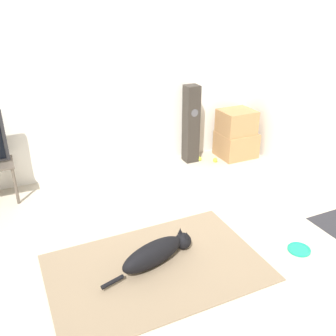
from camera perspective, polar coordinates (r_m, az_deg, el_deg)
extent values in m
plane|color=#BCB29E|center=(3.57, -4.08, -14.22)|extent=(12.00, 12.00, 0.00)
cube|color=silver|center=(4.89, -13.74, 12.87)|extent=(8.00, 0.06, 2.55)
cube|color=#847056|center=(3.50, -1.78, -14.91)|extent=(1.91, 1.24, 0.01)
ellipsoid|color=black|center=(3.45, -2.34, -13.01)|extent=(0.68, 0.37, 0.23)
sphere|color=black|center=(3.67, 2.29, -11.04)|extent=(0.16, 0.16, 0.16)
cone|color=black|center=(3.64, 1.88, -9.59)|extent=(0.05, 0.05, 0.07)
cone|color=black|center=(3.59, 2.85, -10.19)|extent=(0.05, 0.05, 0.07)
cylinder|color=black|center=(3.31, -8.45, -16.79)|extent=(0.21, 0.09, 0.04)
cylinder|color=#199E7A|center=(3.91, 19.34, -11.66)|extent=(0.22, 0.22, 0.02)
torus|color=#199E7A|center=(3.90, 19.35, -11.57)|extent=(0.22, 0.22, 0.02)
cube|color=#A87A4C|center=(5.74, 10.31, 3.57)|extent=(0.53, 0.47, 0.37)
cube|color=#A87A4C|center=(5.61, 10.40, 6.94)|extent=(0.48, 0.43, 0.34)
cube|color=#2D2823|center=(5.36, 3.53, 6.64)|extent=(0.19, 0.19, 1.12)
cylinder|color=#4C4C51|center=(5.22, 4.10, 8.36)|extent=(0.11, 0.00, 0.11)
cylinder|color=brown|center=(4.68, -22.21, -2.59)|extent=(0.04, 0.04, 0.45)
cylinder|color=brown|center=(4.99, -22.53, -0.89)|extent=(0.04, 0.04, 0.45)
sphere|color=#C6E033|center=(5.54, 4.80, 1.42)|extent=(0.07, 0.07, 0.07)
sphere|color=#C6E033|center=(5.52, 7.20, 1.21)|extent=(0.07, 0.07, 0.07)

